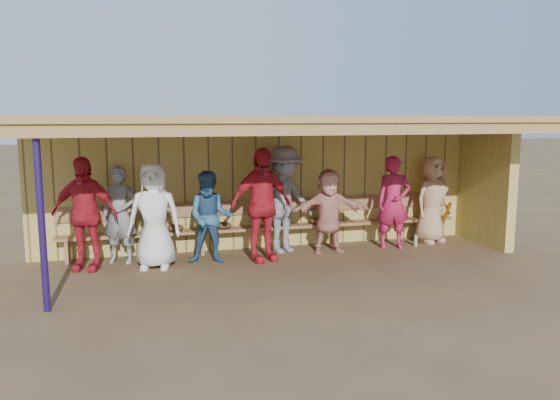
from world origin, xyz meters
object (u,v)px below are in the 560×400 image
Objects in this scene: player_f at (329,211)px; player_g at (393,202)px; bench at (269,221)px; player_d at (261,205)px; player_c at (210,217)px; player_extra at (84,214)px; player_a at (120,215)px; player_b at (154,216)px; player_e at (284,200)px; player_h at (432,199)px.

player_g reaches higher than player_f.
player_d is at bearing -113.37° from bench.
player_d reaches higher than player_c.
player_g is 5.54m from player_extra.
player_a is 1.06× the size of player_c.
player_b is at bearing 163.55° from player_d.
player_b is at bearing 168.82° from player_e.
player_e reaches higher than player_a.
player_b is at bearing 9.44° from player_extra.
player_g reaches higher than player_h.
player_a is 2.91m from player_e.
player_b reaches higher than player_h.
player_d is 1.27× the size of player_f.
player_extra reaches higher than player_a.
player_f is at bearing 17.54° from player_c.
player_c is 0.21× the size of bench.
player_h is (2.26, 0.23, 0.09)m from player_f.
player_a is at bearing -173.55° from bench.
player_e is 0.85m from player_f.
player_extra reaches higher than player_f.
player_c reaches higher than bench.
player_b is 0.90× the size of player_e.
player_a is 0.95× the size of player_b.
player_b is 0.89× the size of player_d.
player_f is at bearing -28.80° from bench.
bench is at bearing 30.22° from player_extra.
player_a is 0.85× the size of player_e.
player_e is at bearing 24.65° from player_extra.
bench is at bearing 33.83° from player_b.
player_g is at bearing -29.79° from player_e.
player_c is at bearing 172.80° from player_e.
player_c is at bearing 6.52° from player_a.
player_c is (1.49, -0.40, -0.04)m from player_a.
player_f is at bearing 17.79° from player_a.
player_g is 1.02× the size of player_h.
player_extra is (-2.90, 0.21, -0.06)m from player_d.
player_c is 0.92× the size of player_h.
player_e reaches higher than bench.
player_b is 2.32m from bench.
player_g is at bearing 16.62° from player_b.
player_extra reaches higher than player_h.
player_h is 0.23× the size of bench.
player_b reaches higher than bench.
player_d is 1.00× the size of player_e.
player_d reaches higher than player_extra.
player_b is 0.94m from player_c.
player_h is (4.47, 0.38, 0.07)m from player_c.
player_a reaches higher than player_f.
player_b is at bearing -166.01° from player_g.
bench is at bearing 155.81° from player_h.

